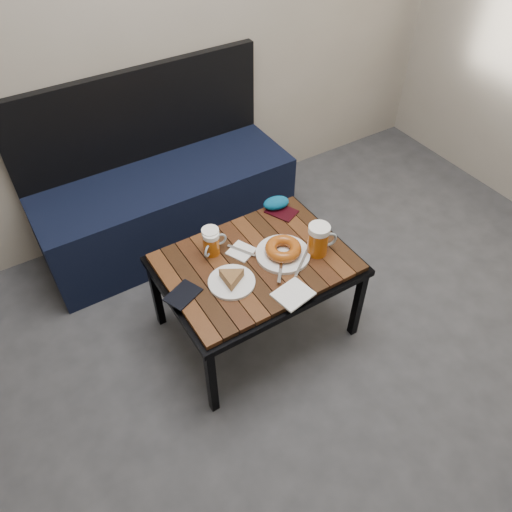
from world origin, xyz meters
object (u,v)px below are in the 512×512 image
passport_burgundy (282,212)px  knit_pouch (276,203)px  beer_mug_centre (212,240)px  cafe_table (256,268)px  beer_mug_right (319,240)px  plate_bagel (283,251)px  beer_mug_left (211,243)px  passport_navy (183,295)px  plate_pie (232,280)px  bench (165,200)px

passport_burgundy → knit_pouch: knit_pouch is taller
beer_mug_centre → knit_pouch: size_ratio=0.95×
cafe_table → beer_mug_centre: (-0.13, 0.16, 0.11)m
beer_mug_right → knit_pouch: bearing=101.3°
beer_mug_right → plate_bagel: bearing=169.9°
beer_mug_left → knit_pouch: bearing=158.0°
passport_navy → passport_burgundy: same height
beer_mug_right → passport_burgundy: beer_mug_right is taller
beer_mug_right → plate_pie: size_ratio=0.77×
plate_bagel → passport_burgundy: 0.30m
bench → beer_mug_right: size_ratio=9.20×
bench → passport_burgundy: bearing=-60.4°
bench → beer_mug_left: bearing=-95.2°
cafe_table → plate_bagel: bearing=-16.9°
beer_mug_centre → passport_navy: size_ratio=0.88×
cafe_table → passport_burgundy: passport_burgundy is taller
cafe_table → passport_burgundy: size_ratio=5.98×
beer_mug_left → passport_burgundy: (0.42, 0.07, -0.06)m
bench → beer_mug_right: bearing=-70.4°
plate_pie → passport_navy: bearing=166.8°
bench → plate_pie: 0.94m
beer_mug_left → knit_pouch: beer_mug_left is taller
passport_burgundy → knit_pouch: bearing=69.4°
plate_pie → passport_navy: plate_pie is taller
bench → plate_bagel: bench is taller
bench → passport_burgundy: 0.75m
bench → plate_bagel: 0.93m
plate_pie → beer_mug_left: bearing=85.5°
passport_burgundy → beer_mug_left: bearing=165.2°
beer_mug_right → plate_bagel: (-0.14, 0.06, -0.05)m
beer_mug_right → plate_pie: (-0.42, 0.04, -0.05)m
beer_mug_right → bench: bearing=123.6°
cafe_table → passport_burgundy: bearing=37.6°
beer_mug_centre → passport_burgundy: 0.42m
beer_mug_right → passport_navy: bearing=-174.0°
plate_bagel → passport_navy: size_ratio=2.10×
cafe_table → beer_mug_right: 0.30m
bench → passport_burgundy: bench is taller
bench → beer_mug_right: (0.34, -0.94, 0.28)m
beer_mug_left → plate_bagel: (0.26, -0.18, -0.03)m
bench → passport_navy: 0.93m
knit_pouch → beer_mug_centre: bearing=-166.0°
cafe_table → knit_pouch: (0.28, 0.26, 0.07)m
beer_mug_centre → knit_pouch: beer_mug_centre is taller
bench → beer_mug_left: bench is taller
beer_mug_centre → plate_pie: (-0.03, -0.22, -0.04)m
plate_pie → beer_mug_right: bearing=-5.5°
cafe_table → beer_mug_left: size_ratio=7.18×
beer_mug_right → beer_mug_left: bearing=162.9°
beer_mug_centre → knit_pouch: (0.41, 0.10, -0.03)m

